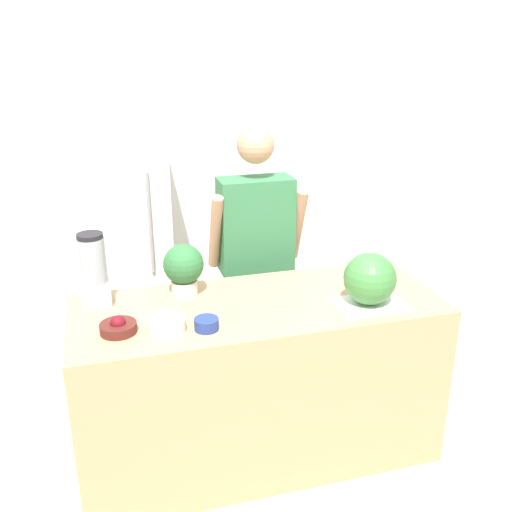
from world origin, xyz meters
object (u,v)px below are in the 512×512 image
at_px(bowl_small_blue, 207,324).
at_px(bowl_cream, 167,323).
at_px(watermelon, 370,279).
at_px(blender, 93,271).
at_px(person, 256,261).
at_px(bowl_cherries, 118,327).
at_px(refrigerator, 115,236).
at_px(potted_plant, 184,268).

bearing_deg(bowl_small_blue, bowl_cream, 171.31).
bearing_deg(watermelon, blender, 163.35).
xyz_separation_m(person, watermelon, (0.36, -0.84, 0.18)).
bearing_deg(blender, bowl_cream, -52.53).
bearing_deg(bowl_cherries, bowl_cream, -14.39).
xyz_separation_m(refrigerator, bowl_small_blue, (0.35, -1.50, 0.02)).
height_order(bowl_cherries, potted_plant, potted_plant).
bearing_deg(potted_plant, refrigerator, 105.93).
distance_m(bowl_cream, potted_plant, 0.43).
relative_size(watermelon, bowl_cherries, 1.56).
relative_size(refrigerator, bowl_small_blue, 16.02).
height_order(bowl_cream, potted_plant, potted_plant).
bearing_deg(bowl_cherries, bowl_small_blue, -11.84).
height_order(blender, potted_plant, blender).
bearing_deg(watermelon, refrigerator, 129.21).
bearing_deg(refrigerator, potted_plant, -74.07).
height_order(watermelon, bowl_cream, watermelon).
height_order(person, watermelon, person).
bearing_deg(person, bowl_cream, -128.41).
distance_m(watermelon, bowl_small_blue, 0.86).
xyz_separation_m(refrigerator, blender, (-0.15, -1.07, 0.18)).
relative_size(refrigerator, bowl_cherries, 10.83).
xyz_separation_m(bowl_cream, bowl_small_blue, (0.18, -0.03, -0.02)).
bearing_deg(blender, watermelon, -16.65).
height_order(bowl_cherries, blender, blender).
xyz_separation_m(watermelon, bowl_cherries, (-1.26, 0.05, -0.12)).
xyz_separation_m(blender, potted_plant, (0.46, -0.02, -0.03)).
xyz_separation_m(bowl_cherries, bowl_small_blue, (0.40, -0.08, -0.00)).
relative_size(refrigerator, watermelon, 6.96).
distance_m(bowl_small_blue, potted_plant, 0.44).
bearing_deg(bowl_small_blue, person, 60.80).
relative_size(person, blender, 4.57).
bearing_deg(watermelon, bowl_small_blue, -177.88).
bearing_deg(person, bowl_small_blue, -119.20).
xyz_separation_m(person, bowl_cream, (-0.67, -0.85, 0.08)).
xyz_separation_m(watermelon, bowl_cream, (-1.04, -0.00, -0.10)).
xyz_separation_m(person, blender, (-0.98, -0.44, 0.22)).
bearing_deg(blender, bowl_small_blue, -41.32).
relative_size(watermelon, bowl_cream, 1.51).
height_order(bowl_cherries, bowl_cream, bowl_cream).
bearing_deg(bowl_small_blue, potted_plant, 95.04).
distance_m(person, bowl_small_blue, 1.01).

